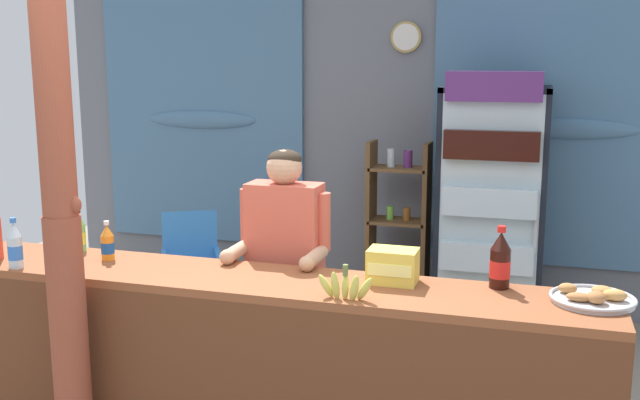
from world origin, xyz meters
name	(u,v)px	position (x,y,z in m)	size (l,w,h in m)	color
ground_plane	(312,391)	(0.00, 1.25, 0.00)	(8.10, 8.10, 0.00)	gray
back_wall_curtained	(381,130)	(-0.01, 3.16, 1.44)	(5.70, 0.22, 2.81)	slate
stall_counter	(249,360)	(-0.01, 0.28, 0.59)	(3.34, 0.52, 0.97)	brown
timber_post	(62,227)	(-0.80, 0.00, 1.25)	(0.19, 0.17, 2.61)	brown
drink_fridge	(492,192)	(0.94, 2.60, 1.06)	(0.76, 0.75, 1.93)	black
bottle_shelf_rack	(398,226)	(0.23, 2.77, 0.72)	(0.48, 0.28, 1.39)	brown
plastic_lawn_chair	(191,262)	(-1.24, 2.09, 0.49)	(0.60, 0.60, 0.86)	#3884D6
shopkeeper	(285,255)	(-0.02, 0.83, 0.97)	(0.51, 0.42, 1.54)	#28282D
soda_bottle_cola	(500,262)	(1.12, 0.57, 1.09)	(0.09, 0.09, 0.29)	black
soda_bottle_orange_soda	(107,243)	(-0.88, 0.46, 1.06)	(0.07, 0.07, 0.21)	orange
soda_bottle_water	(15,247)	(-1.23, 0.20, 1.08)	(0.07, 0.07, 0.26)	silver
soda_bottle_lime_soda	(79,233)	(-1.12, 0.57, 1.07)	(0.07, 0.07, 0.24)	#75C64C
snack_box_instant_noodle	(393,266)	(0.63, 0.50, 1.05)	(0.23, 0.16, 0.16)	#EAD14C
pastry_tray	(593,298)	(1.52, 0.47, 0.99)	(0.36, 0.36, 0.07)	#BCBCC1
banana_bunch	(346,287)	(0.48, 0.20, 1.03)	(0.27, 0.05, 0.16)	#CCC14C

